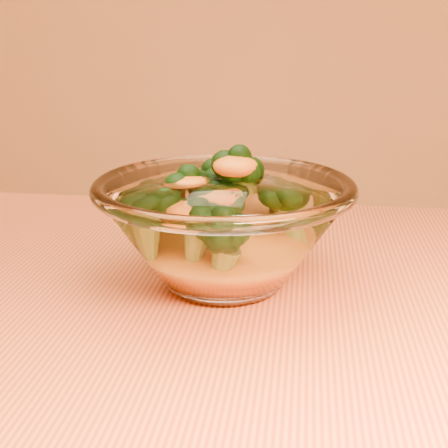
# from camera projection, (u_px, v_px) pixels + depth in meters

# --- Properties ---
(glass_bowl) EXTENTS (0.23, 0.23, 0.10)m
(glass_bowl) POSITION_uv_depth(u_px,v_px,m) (224.00, 229.00, 0.55)
(glass_bowl) COLOR white
(glass_bowl) RESTS_ON table
(cheese_sauce) EXTENTS (0.13, 0.13, 0.04)m
(cheese_sauce) POSITION_uv_depth(u_px,v_px,m) (224.00, 252.00, 0.56)
(cheese_sauce) COLOR orange
(cheese_sauce) RESTS_ON glass_bowl
(broccoli_heap) EXTENTS (0.14, 0.16, 0.09)m
(broccoli_heap) POSITION_uv_depth(u_px,v_px,m) (214.00, 205.00, 0.56)
(broccoli_heap) COLOR black
(broccoli_heap) RESTS_ON cheese_sauce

